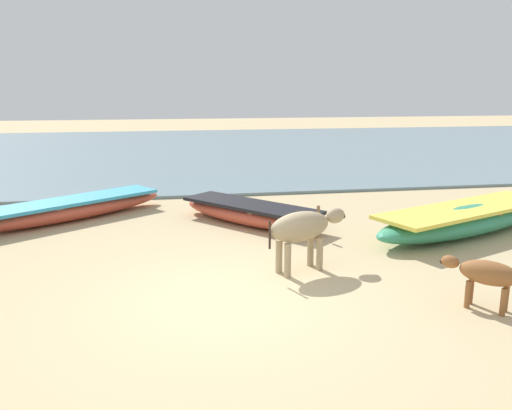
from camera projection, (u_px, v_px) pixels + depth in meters
name	position (u px, v px, depth m)	size (l,w,h in m)	color
ground	(229.00, 300.00, 6.81)	(80.00, 80.00, 0.00)	tan
sea_water	(184.00, 150.00, 22.67)	(60.00, 20.00, 0.08)	slate
fishing_boat_1	(467.00, 219.00, 9.88)	(4.85, 2.82, 0.74)	#338C66
fishing_boat_4	(251.00, 213.00, 10.53)	(3.02, 3.25, 0.64)	#B74733
fishing_boat_5	(68.00, 209.00, 10.86)	(4.22, 3.38, 0.64)	#B74733
cow_adult_dun	(303.00, 228.00, 7.77)	(1.42, 0.82, 0.95)	tan
calf_near_brown	(486.00, 274.00, 6.45)	(0.83, 0.84, 0.66)	brown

